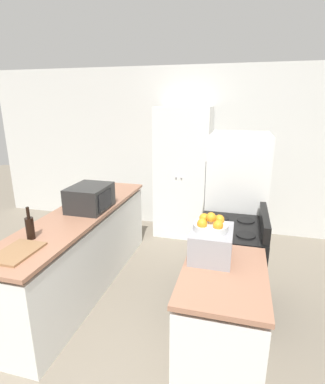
# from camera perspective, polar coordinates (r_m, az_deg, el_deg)

# --- Properties ---
(wall_back) EXTENTS (7.00, 0.06, 2.60)m
(wall_back) POSITION_cam_1_polar(r_m,az_deg,el_deg) (4.94, 4.73, 7.88)
(wall_back) COLOR silver
(wall_back) RESTS_ON ground_plane
(counter_left) EXTENTS (0.60, 2.54, 0.91)m
(counter_left) POSITION_cam_1_polar(r_m,az_deg,el_deg) (3.57, -15.02, -10.82)
(counter_left) COLOR silver
(counter_left) RESTS_ON ground_plane
(counter_right) EXTENTS (0.60, 0.91, 0.91)m
(counter_right) POSITION_cam_1_polar(r_m,az_deg,el_deg) (2.50, 10.99, -24.01)
(counter_right) COLOR silver
(counter_right) RESTS_ON ground_plane
(pantry_cabinet) EXTENTS (0.82, 0.60, 2.00)m
(pantry_cabinet) POSITION_cam_1_polar(r_m,az_deg,el_deg) (4.67, 3.86, 3.62)
(pantry_cabinet) COLOR white
(pantry_cabinet) RESTS_ON ground_plane
(stove) EXTENTS (0.66, 0.75, 1.07)m
(stove) POSITION_cam_1_polar(r_m,az_deg,el_deg) (3.18, 12.58, -13.82)
(stove) COLOR black
(stove) RESTS_ON ground_plane
(refrigerator) EXTENTS (0.70, 0.80, 1.71)m
(refrigerator) POSITION_cam_1_polar(r_m,az_deg,el_deg) (3.76, 13.79, -2.37)
(refrigerator) COLOR white
(refrigerator) RESTS_ON ground_plane
(microwave) EXTENTS (0.40, 0.49, 0.27)m
(microwave) POSITION_cam_1_polar(r_m,az_deg,el_deg) (3.41, -13.64, -1.06)
(microwave) COLOR black
(microwave) RESTS_ON counter_left
(wine_bottle) EXTENTS (0.07, 0.07, 0.29)m
(wine_bottle) POSITION_cam_1_polar(r_m,az_deg,el_deg) (2.86, -23.93, -6.17)
(wine_bottle) COLOR black
(wine_bottle) RESTS_ON counter_left
(toaster_oven) EXTENTS (0.32, 0.40, 0.23)m
(toaster_oven) POSITION_cam_1_polar(r_m,az_deg,el_deg) (2.36, 9.29, -9.57)
(toaster_oven) COLOR #939399
(toaster_oven) RESTS_ON counter_right
(fruit_bowl) EXTENTS (0.26, 0.26, 0.14)m
(fruit_bowl) POSITION_cam_1_polar(r_m,az_deg,el_deg) (2.28, 9.18, -6.13)
(fruit_bowl) COLOR silver
(fruit_bowl) RESTS_ON toaster_oven
(cutting_board) EXTENTS (0.27, 0.40, 0.02)m
(cutting_board) POSITION_cam_1_polar(r_m,az_deg,el_deg) (2.68, -25.96, -10.26)
(cutting_board) COLOR #8E6642
(cutting_board) RESTS_ON counter_left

